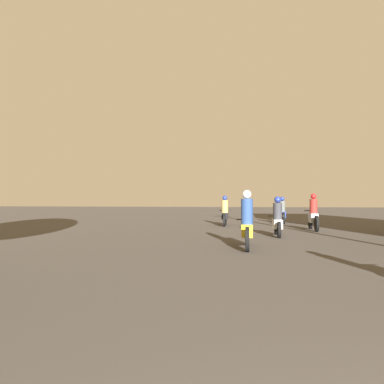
{
  "coord_description": "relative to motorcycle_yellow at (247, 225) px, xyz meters",
  "views": [
    {
      "loc": [
        -0.97,
        -0.17,
        1.37
      ],
      "look_at": [
        -3.39,
        17.66,
        1.68
      ],
      "focal_mm": 35.0,
      "sensor_mm": 36.0,
      "label": 1
    }
  ],
  "objects": [
    {
      "name": "motorcycle_black",
      "position": [
        -1.0,
        8.52,
        -0.04
      ],
      "size": [
        0.6,
        1.91,
        1.52
      ],
      "rotation": [
        0.0,
        0.0,
        0.05
      ],
      "color": "black",
      "rests_on": "ground_plane"
    },
    {
      "name": "motorcycle_blue",
      "position": [
        2.05,
        10.72,
        -0.06
      ],
      "size": [
        0.6,
        2.12,
        1.47
      ],
      "rotation": [
        0.0,
        0.0,
        0.1
      ],
      "color": "black",
      "rests_on": "ground_plane"
    },
    {
      "name": "motorcycle_white",
      "position": [
        1.14,
        3.51,
        -0.07
      ],
      "size": [
        0.6,
        1.83,
        1.45
      ],
      "rotation": [
        0.0,
        0.0,
        -0.02
      ],
      "color": "black",
      "rests_on": "ground_plane"
    },
    {
      "name": "motorcycle_yellow",
      "position": [
        0.0,
        0.0,
        0.0
      ],
      "size": [
        0.6,
        2.08,
        1.61
      ],
      "rotation": [
        0.0,
        0.0,
        -0.03
      ],
      "color": "black",
      "rests_on": "ground_plane"
    },
    {
      "name": "motorcycle_silver",
      "position": [
        2.91,
        6.28,
        -0.01
      ],
      "size": [
        0.6,
        2.11,
        1.59
      ],
      "rotation": [
        0.0,
        0.0,
        0.01
      ],
      "color": "black",
      "rests_on": "ground_plane"
    }
  ]
}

